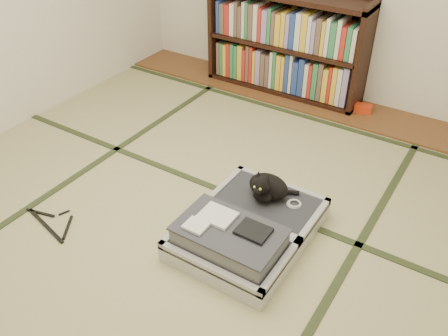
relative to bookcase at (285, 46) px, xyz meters
The scene contains 9 objects.
floor 2.15m from the bookcase, 79.80° to the right, with size 4.50×4.50×0.00m, color tan.
wood_strip 0.58m from the bookcase, 10.34° to the right, with size 4.00×0.50×0.02m, color brown.
red_item 0.92m from the bookcase, ahead, with size 0.15×0.09×0.07m, color red.
tatami_borders 1.68m from the bookcase, 76.70° to the right, with size 4.00×4.50×0.01m.
bookcase is the anchor object (origin of this frame).
suitcase 2.18m from the bookcase, 69.17° to the right, with size 0.69×0.92×0.27m.
cat 1.89m from the bookcase, 66.47° to the right, with size 0.31×0.31×0.25m.
cable_coil 1.94m from the bookcase, 61.07° to the right, with size 0.10×0.10×0.02m.
hanger 2.62m from the bookcase, 98.50° to the right, with size 0.45×0.25×0.01m.
Camera 1 is at (1.43, -1.81, 2.07)m, focal length 38.00 mm.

